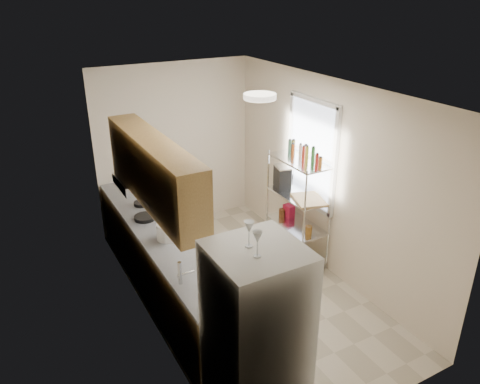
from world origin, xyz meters
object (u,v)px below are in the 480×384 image
object	(u,v)px
rice_cooker	(167,231)
espresso_machine	(282,176)
frying_pan_large	(145,217)
refrigerator	(256,339)
cutting_board	(309,200)

from	to	relation	value
rice_cooker	espresso_machine	world-z (taller)	espresso_machine
frying_pan_large	espresso_machine	size ratio (longest dim) A/B	0.87
rice_cooker	frying_pan_large	xyz separation A→B (m)	(-0.07, 0.61, -0.07)
refrigerator	cutting_board	bearing A→B (deg)	43.68
cutting_board	rice_cooker	bearing A→B (deg)	175.64
espresso_machine	cutting_board	bearing A→B (deg)	-71.08
refrigerator	frying_pan_large	xyz separation A→B (m)	(-0.12, 2.55, 0.04)
refrigerator	espresso_machine	world-z (taller)	refrigerator
refrigerator	rice_cooker	distance (m)	1.94
rice_cooker	cutting_board	xyz separation A→B (m)	(1.93, -0.15, 0.03)
refrigerator	cutting_board	size ratio (longest dim) A/B	3.70
rice_cooker	cutting_board	size ratio (longest dim) A/B	0.51
rice_cooker	espresso_machine	distance (m)	1.93
rice_cooker	refrigerator	bearing A→B (deg)	-88.50
frying_pan_large	espresso_machine	distance (m)	1.97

